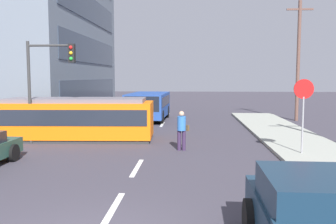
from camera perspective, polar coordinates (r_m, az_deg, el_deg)
The scene contains 12 objects.
ground_plane at distance 16.68m, azimuth -2.84°, elevation -5.26°, with size 120.00×120.00×0.00m, color #3B3741.
lane_stripe_1 at distance 9.04m, azimuth -8.57°, elevation -14.70°, with size 0.16×2.40×0.01m, color silver.
lane_stripe_2 at distance 12.81m, azimuth -4.82°, elevation -8.58°, with size 0.16×2.40×0.01m, color silver.
lane_stripe_3 at distance 24.07m, azimuth -0.89°, elevation -1.91°, with size 0.16×2.40×0.01m, color silver.
lane_stripe_4 at distance 30.02m, azimuth -0.03°, elevation -0.43°, with size 0.16×2.40×0.01m, color silver.
streetcar_tram at distance 18.77m, azimuth -13.93°, elevation -0.92°, with size 7.56×2.84×2.06m.
city_bus at distance 26.33m, azimuth -3.04°, elevation 1.14°, with size 2.73×5.85×1.94m.
pedestrian_crossing at distance 15.55m, azimuth 2.13°, elevation -2.53°, with size 0.51×0.36×1.67m.
parked_sedan_far at distance 22.93m, azimuth -13.75°, elevation -0.89°, with size 2.08×4.39×1.19m.
stop_sign at distance 15.13m, azimuth 20.21°, elevation 1.67°, with size 0.76×0.07×2.88m.
traffic_light_mast at distance 17.77m, azimuth -18.14°, elevation 5.78°, with size 2.24×0.33×4.72m.
utility_pole_mid at distance 27.47m, azimuth 19.51°, elevation 7.76°, with size 1.80×0.24×8.32m.
Camera 1 is at (1.80, -6.29, 3.12)m, focal length 39.41 mm.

